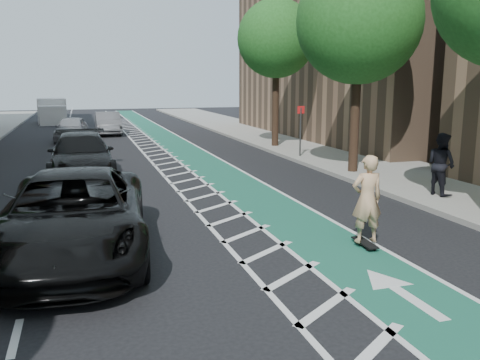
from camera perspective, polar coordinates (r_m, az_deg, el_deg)
name	(u,v)px	position (r m, az deg, el deg)	size (l,w,h in m)	color
ground	(198,260)	(10.57, -4.73, -8.90)	(120.00, 120.00, 0.00)	black
bike_lane	(216,171)	(20.68, -2.71, 1.02)	(2.00, 90.00, 0.01)	#1C634E
buffer_strip	(180,173)	(20.36, -6.80, 0.79)	(1.40, 90.00, 0.01)	silver
sidewalk_right	(358,162)	(23.15, 13.06, 1.99)	(5.00, 90.00, 0.15)	gray
curb_right	(307,164)	(22.02, 7.54, 1.75)	(0.12, 90.00, 0.16)	gray
tree_r_c	(354,22)	(20.47, 12.67, 16.88)	(4.20, 4.20, 7.90)	#382619
tree_r_d	(276,39)	(27.68, 4.11, 15.51)	(4.20, 4.20, 7.90)	#382619
sign_post	(300,130)	(23.89, 6.81, 5.56)	(0.35, 0.08, 2.47)	#4C4C4C
skateboard	(365,243)	(11.61, 13.84, -6.85)	(0.31, 0.88, 0.12)	black
skateboarder	(367,199)	(11.35, 14.07, -2.08)	(0.71, 0.46, 1.94)	tan
suv_near	(73,215)	(11.05, -18.24, -3.77)	(2.92, 6.34, 1.76)	black
suv_far	(81,156)	(20.09, -17.38, 2.61)	(2.33, 5.72, 1.66)	black
car_silver	(72,129)	(33.00, -18.38, 5.50)	(1.74, 4.33, 1.48)	#9F9FA4
car_grey	(108,123)	(36.25, -14.59, 6.19)	(1.61, 4.60, 1.52)	slate
pedestrian	(441,164)	(16.69, 21.64, 1.68)	(0.93, 0.73, 1.92)	black
box_truck	(52,112)	(47.18, -20.35, 7.17)	(2.59, 5.24, 2.13)	white
barrel_a	(84,212)	(13.10, -17.15, -3.50)	(0.65, 0.65, 0.89)	orange
barrel_b	(92,162)	(21.37, -16.26, 2.00)	(0.63, 0.63, 0.86)	#E7570C
barrel_c	(77,141)	(28.82, -17.81, 4.15)	(0.63, 0.63, 0.87)	orange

